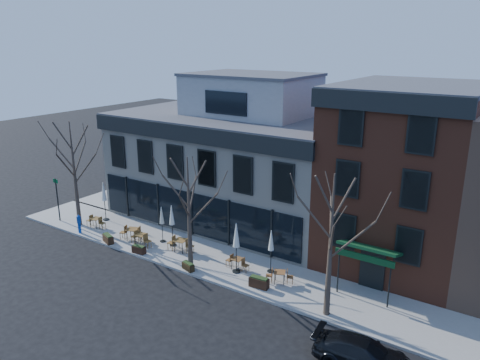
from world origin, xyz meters
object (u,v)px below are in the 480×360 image
Objects in this scene: call_box at (79,223)px; cafe_set_0 at (96,222)px; parked_sedan at (363,354)px; umbrella_0 at (104,194)px.

cafe_set_0 is (0.15, 1.36, -0.28)m from call_box.
call_box is 0.82× the size of cafe_set_0.
parked_sedan is at bearing -6.15° from call_box.
call_box is 0.46× the size of umbrella_0.
call_box reaches higher than cafe_set_0.
umbrella_0 is (-0.44, 2.79, 1.42)m from call_box.
parked_sedan is at bearing -9.68° from cafe_set_0.
parked_sedan is 2.53× the size of cafe_set_0.
parked_sedan is 22.23m from cafe_set_0.
parked_sedan is 23.15m from umbrella_0.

